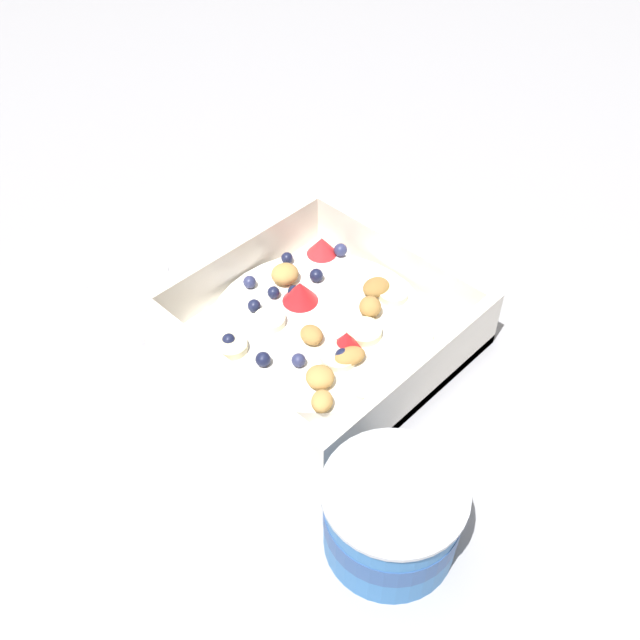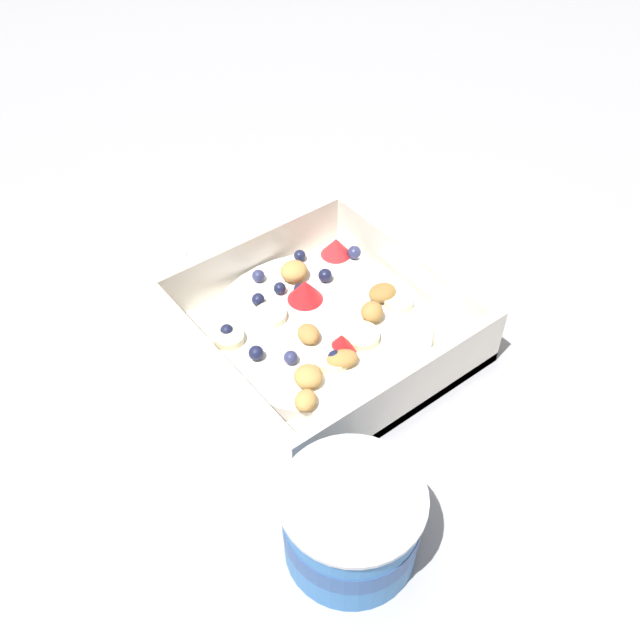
% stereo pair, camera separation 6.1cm
% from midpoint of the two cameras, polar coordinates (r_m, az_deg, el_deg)
% --- Properties ---
extents(ground_plane, '(2.40, 2.40, 0.00)m').
position_cam_midpoint_polar(ground_plane, '(0.63, -1.67, -2.00)').
color(ground_plane, '#9E9EA3').
extents(fruit_bowl, '(0.21, 0.21, 0.06)m').
position_cam_midpoint_polar(fruit_bowl, '(0.62, -2.81, -0.86)').
color(fruit_bowl, white).
rests_on(fruit_bowl, ground).
extents(spoon, '(0.10, 0.16, 0.01)m').
position_cam_midpoint_polar(spoon, '(0.72, -14.47, 4.01)').
color(spoon, silver).
rests_on(spoon, ground).
extents(yogurt_cup, '(0.10, 0.10, 0.07)m').
position_cam_midpoint_polar(yogurt_cup, '(0.49, 2.01, -15.31)').
color(yogurt_cup, '#3370B7').
rests_on(yogurt_cup, ground).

